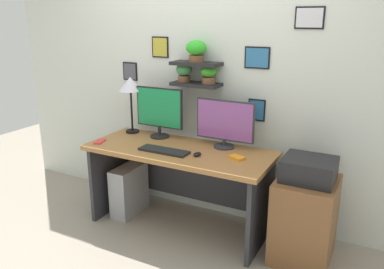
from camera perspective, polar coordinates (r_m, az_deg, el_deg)
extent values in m
plane|color=gray|center=(3.68, -1.79, -13.19)|extent=(8.00, 8.00, 0.00)
cube|color=silver|center=(3.61, 1.48, 9.01)|extent=(4.40, 0.04, 2.70)
cube|color=black|center=(3.52, 0.60, 7.37)|extent=(0.45, 0.20, 0.03)
cube|color=black|center=(3.49, 0.61, 10.35)|extent=(0.45, 0.20, 0.03)
cylinder|color=brown|center=(3.49, 0.61, 11.07)|extent=(0.13, 0.13, 0.06)
ellipsoid|color=green|center=(3.48, 0.62, 12.60)|extent=(0.18, 0.18, 0.13)
cylinder|color=brown|center=(3.57, -1.17, 8.18)|extent=(0.11, 0.11, 0.05)
ellipsoid|color=#3B8146|center=(3.55, -1.18, 9.55)|extent=(0.14, 0.14, 0.12)
cylinder|color=brown|center=(3.46, 2.43, 7.92)|extent=(0.12, 0.12, 0.06)
ellipsoid|color=green|center=(3.44, 2.45, 9.25)|extent=(0.14, 0.14, 0.10)
cube|color=black|center=(3.44, 9.47, 3.57)|extent=(0.15, 0.02, 0.19)
cube|color=teal|center=(3.43, 9.42, 3.54)|extent=(0.13, 0.00, 0.17)
cube|color=black|center=(3.37, 9.54, 11.03)|extent=(0.22, 0.02, 0.18)
cube|color=teal|center=(3.36, 9.49, 11.02)|extent=(0.20, 0.00, 0.16)
cube|color=black|center=(3.25, 16.86, 16.05)|extent=(0.22, 0.02, 0.17)
cube|color=silver|center=(3.24, 16.82, 16.05)|extent=(0.20, 0.00, 0.14)
cube|color=black|center=(4.01, -9.02, 9.13)|extent=(0.17, 0.02, 0.18)
cube|color=#4C4C56|center=(4.00, -9.10, 9.11)|extent=(0.14, 0.00, 0.16)
cube|color=black|center=(3.78, -4.65, 12.64)|extent=(0.18, 0.02, 0.19)
cube|color=gold|center=(3.77, -4.72, 12.63)|extent=(0.15, 0.00, 0.17)
cube|color=#9E6B38|center=(3.37, -1.90, -2.39)|extent=(1.63, 0.68, 0.04)
cube|color=#2D2D33|center=(3.91, -11.57, -5.84)|extent=(0.04, 0.62, 0.71)
cube|color=#2D2D33|center=(3.25, 10.06, -10.67)|extent=(0.04, 0.62, 0.71)
cube|color=#2D2D33|center=(3.74, 0.42, -5.96)|extent=(1.43, 0.02, 0.50)
cylinder|color=black|center=(3.70, -4.77, -0.24)|extent=(0.18, 0.18, 0.02)
cylinder|color=black|center=(3.68, -4.80, 0.58)|extent=(0.03, 0.03, 0.09)
cube|color=black|center=(3.64, -4.80, 3.97)|extent=(0.48, 0.02, 0.37)
cube|color=#198C4C|center=(3.63, -4.91, 3.93)|extent=(0.46, 0.00, 0.35)
cylinder|color=#2D2D33|center=(3.41, 4.71, -1.76)|extent=(0.18, 0.18, 0.02)
cylinder|color=#2D2D33|center=(3.39, 4.72, -1.14)|extent=(0.03, 0.03, 0.06)
cube|color=#2D2D33|center=(3.35, 4.87, 2.08)|extent=(0.53, 0.02, 0.35)
cube|color=#8C4C99|center=(3.34, 4.78, 2.03)|extent=(0.50, 0.00, 0.33)
cube|color=black|center=(3.29, -4.13, -2.38)|extent=(0.44, 0.14, 0.02)
ellipsoid|color=black|center=(3.19, 0.77, -2.90)|extent=(0.06, 0.09, 0.03)
cylinder|color=black|center=(3.88, -8.70, 0.47)|extent=(0.13, 0.13, 0.02)
cylinder|color=black|center=(3.83, -8.84, 3.45)|extent=(0.02, 0.02, 0.40)
cone|color=silver|center=(3.78, -9.02, 7.34)|extent=(0.22, 0.22, 0.13)
cube|color=red|center=(3.64, -13.37, -1.00)|extent=(0.11, 0.15, 0.01)
cube|color=orange|center=(3.14, 6.60, -3.39)|extent=(0.14, 0.12, 0.02)
cube|color=brown|center=(3.21, 16.11, -11.91)|extent=(0.44, 0.50, 0.67)
cube|color=black|center=(3.03, 16.75, -4.92)|extent=(0.38, 0.34, 0.17)
cube|color=#99999E|center=(3.85, -9.21, -8.03)|extent=(0.18, 0.40, 0.48)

